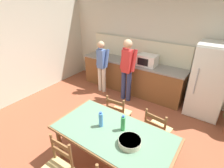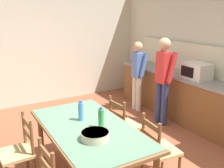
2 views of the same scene
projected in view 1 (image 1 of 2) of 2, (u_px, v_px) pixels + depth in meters
The scene contains 15 objects.
ground_plane at pixel (116, 149), 3.37m from camera, with size 8.32×8.32×0.00m, color brown.
wall_back at pixel (171, 45), 4.67m from camera, with size 6.52×0.12×2.90m, color beige.
wall_left at pixel (7, 49), 4.34m from camera, with size 0.12×5.20×2.90m, color beige.
kitchen_counter at pixel (131, 76), 5.26m from camera, with size 3.13×0.66×0.92m.
counter_splashback at pixel (137, 49), 5.14m from camera, with size 3.09×0.03×0.60m, color beige.
refrigerator at pixel (209, 81), 4.02m from camera, with size 0.76×0.73×1.75m.
microwave at pixel (147, 60), 4.72m from camera, with size 0.50×0.39×0.30m.
dining_table at pixel (113, 136), 2.71m from camera, with size 1.91×1.03×0.78m.
bottle_near_centre at pixel (101, 120), 2.74m from camera, with size 0.07×0.07×0.27m.
bottle_off_centre at pixel (123, 123), 2.66m from camera, with size 0.07×0.07×0.27m.
serving_bowl at pixel (130, 142), 2.43m from camera, with size 0.32×0.32×0.09m.
chair_side_far_right at pixel (157, 130), 3.19m from camera, with size 0.46×0.44×0.91m.
chair_side_far_left at pixel (118, 114), 3.63m from camera, with size 0.45×0.43×0.91m.
person_at_sink at pixel (102, 64), 5.04m from camera, with size 0.39×0.27×1.54m.
person_at_counter at pixel (127, 68), 4.56m from camera, with size 0.43×0.29×1.70m.
Camera 1 is at (1.31, -2.05, 2.66)m, focal length 28.00 mm.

